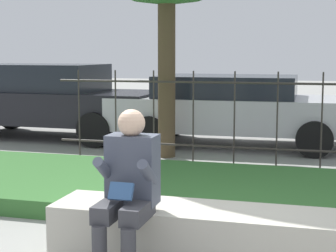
% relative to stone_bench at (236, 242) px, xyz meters
% --- Properties ---
extents(stone_bench, '(2.97, 0.59, 0.45)m').
position_rel_stone_bench_xyz_m(stone_bench, '(0.00, 0.00, 0.00)').
color(stone_bench, '#B7B2A3').
rests_on(stone_bench, ground_plane).
extents(person_seated_reader, '(0.42, 0.73, 1.25)m').
position_rel_stone_bench_xyz_m(person_seated_reader, '(-0.77, -0.33, 0.48)').
color(person_seated_reader, black).
rests_on(person_seated_reader, ground_plane).
extents(grass_berm, '(8.21, 2.47, 0.19)m').
position_rel_stone_bench_xyz_m(grass_berm, '(-0.33, 1.93, -0.11)').
color(grass_berm, '#33662D').
rests_on(grass_berm, ground_plane).
extents(iron_fence, '(6.21, 0.03, 1.40)m').
position_rel_stone_bench_xyz_m(iron_fence, '(-0.33, 3.92, 0.54)').
color(iron_fence, '#332D28').
rests_on(iron_fence, ground_plane).
extents(car_parked_left, '(4.50, 2.00, 1.44)m').
position_rel_stone_bench_xyz_m(car_parked_left, '(-4.69, 5.78, 0.56)').
color(car_parked_left, black).
rests_on(car_parked_left, ground_plane).
extents(car_parked_center, '(4.48, 2.05, 1.26)m').
position_rel_stone_bench_xyz_m(car_parked_center, '(-0.94, 5.78, 0.49)').
color(car_parked_center, '#B7B7BC').
rests_on(car_parked_center, ground_plane).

